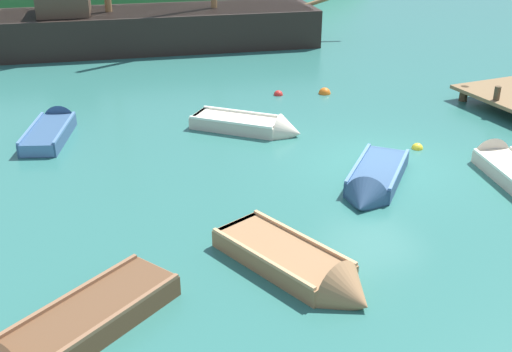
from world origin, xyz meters
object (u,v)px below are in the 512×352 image
Objects in this scene: rowboat_near_dock at (304,270)px; buoy_yellow at (417,149)px; rowboat_outer_left at (508,170)px; buoy_red at (278,95)px; rowboat_center at (373,183)px; sailing_ship at (156,33)px; rowboat_outer_right at (53,130)px; buoy_orange at (325,94)px; rowboat_portside at (63,339)px; rowboat_far at (253,127)px.

rowboat_near_dock reaches higher than buoy_yellow.
rowboat_outer_left is 11.41× the size of buoy_red.
rowboat_outer_left is 3.72m from rowboat_center.
rowboat_center is at bearing 109.77° from rowboat_near_dock.
sailing_ship reaches higher than buoy_yellow.
rowboat_center is 9.14× the size of buoy_red.
buoy_yellow is (3.58, -15.13, -0.62)m from sailing_ship.
rowboat_outer_right is 12.91m from rowboat_outer_left.
rowboat_outer_right is at bearing -177.96° from buoy_orange.
buoy_yellow is at bearing 173.73° from rowboat_portside.
buoy_red reaches higher than buoy_yellow.
sailing_ship is 4.47× the size of rowboat_portside.
rowboat_outer_right is at bearing -109.77° from sailing_ship.
buoy_yellow is at bearing 107.20° from rowboat_near_dock.
rowboat_center reaches higher than buoy_yellow.
buoy_orange is (3.69, -9.54, -0.62)m from sailing_ship.
rowboat_center is at bearing 170.42° from rowboat_portside.
rowboat_portside is (-6.74, -19.69, -0.48)m from sailing_ship.
sailing_ship reaches higher than rowboat_far.
rowboat_center is at bearing -32.11° from rowboat_far.
rowboat_far is 7.26× the size of buoy_orange.
buoy_yellow is (3.75, -3.13, -0.13)m from rowboat_far.
rowboat_far is (5.62, -2.12, -0.01)m from rowboat_outer_right.
sailing_ship is at bearing -131.18° from rowboat_center.
rowboat_outer_right is at bearing 68.79° from rowboat_outer_left.
rowboat_center is (6.80, -6.91, -0.00)m from rowboat_outer_right.
rowboat_portside is at bearing -98.30° from sailing_ship.
rowboat_portside reaches higher than rowboat_far.
sailing_ship reaches higher than rowboat_center.
buoy_red is 1.69m from buoy_orange.
rowboat_outer_left is at bearing -4.31° from rowboat_far.
sailing_ship is 11.46m from rowboat_outer_right.
sailing_ship is 5.63× the size of rowboat_center.
buoy_red is at bearing 103.76° from buoy_yellow.
rowboat_outer_right is at bearing -173.83° from buoy_red.
rowboat_outer_right is at bearing 150.73° from buoy_yellow.
rowboat_portside is 11.52× the size of buoy_red.
rowboat_near_dock is at bearing 120.85° from rowboat_outer_left.
rowboat_far is 1.04× the size of rowboat_center.
rowboat_outer_left is at bearing -64.64° from buoy_yellow.
rowboat_outer_right is 7.92m from buoy_red.
rowboat_outer_left is 8.80m from buoy_red.
rowboat_portside reaches higher than rowboat_outer_left.
rowboat_portside is (-11.42, -2.25, 0.03)m from rowboat_outer_left.
rowboat_center is (3.31, 2.68, 0.00)m from rowboat_near_dock.
rowboat_center is at bearing -75.94° from sailing_ship.
sailing_ship is 53.72× the size of buoy_yellow.
sailing_ship is 39.46× the size of buoy_orange.
rowboat_portside is at bearing -24.12° from rowboat_center.
sailing_ship is 4.66× the size of rowboat_near_dock.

